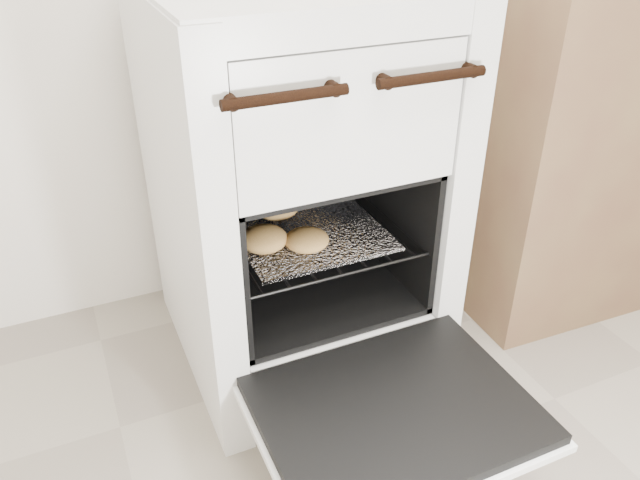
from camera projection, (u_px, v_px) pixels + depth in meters
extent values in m
cube|color=silver|center=(293.00, 188.00, 1.52)|extent=(0.61, 0.65, 0.93)
cylinder|color=black|center=(286.00, 97.00, 1.02)|extent=(0.22, 0.02, 0.02)
cylinder|color=black|center=(432.00, 77.00, 1.12)|extent=(0.22, 0.02, 0.02)
cube|color=black|center=(395.00, 410.00, 1.23)|extent=(0.53, 0.40, 0.02)
cube|color=silver|center=(394.00, 416.00, 1.24)|extent=(0.55, 0.42, 0.02)
cylinder|color=black|center=(219.00, 252.00, 1.42)|extent=(0.01, 0.42, 0.01)
cylinder|color=black|center=(385.00, 215.00, 1.57)|extent=(0.01, 0.42, 0.01)
cylinder|color=black|center=(343.00, 275.00, 1.34)|extent=(0.43, 0.01, 0.01)
cylinder|color=black|center=(277.00, 198.00, 1.65)|extent=(0.43, 0.01, 0.01)
cylinder|color=black|center=(233.00, 248.00, 1.43)|extent=(0.01, 0.40, 0.01)
cylinder|color=black|center=(258.00, 243.00, 1.45)|extent=(0.01, 0.40, 0.01)
cylinder|color=black|center=(283.00, 238.00, 1.47)|extent=(0.01, 0.40, 0.01)
cylinder|color=black|center=(306.00, 232.00, 1.49)|extent=(0.01, 0.40, 0.01)
cylinder|color=black|center=(329.00, 227.00, 1.52)|extent=(0.01, 0.40, 0.01)
cylinder|color=black|center=(351.00, 222.00, 1.54)|extent=(0.01, 0.40, 0.01)
cylinder|color=black|center=(373.00, 218.00, 1.56)|extent=(0.01, 0.40, 0.01)
cube|color=white|center=(310.00, 234.00, 1.48)|extent=(0.34, 0.30, 0.01)
ellipsoid|color=tan|center=(276.00, 207.00, 1.53)|extent=(0.14, 0.14, 0.05)
ellipsoid|color=tan|center=(264.00, 239.00, 1.40)|extent=(0.14, 0.14, 0.05)
ellipsoid|color=tan|center=(307.00, 240.00, 1.40)|extent=(0.14, 0.14, 0.04)
cube|color=brown|center=(599.00, 114.00, 1.88)|extent=(1.02, 0.70, 1.00)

